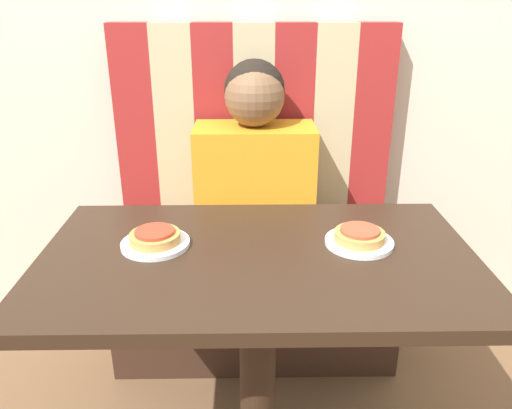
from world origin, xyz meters
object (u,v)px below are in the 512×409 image
pizza_left (155,236)px  pizza_right (360,235)px  plate_left (156,244)px  plate_right (359,242)px  person (255,154)px

pizza_left → pizza_right: size_ratio=1.00×
plate_left → pizza_left: 0.02m
plate_right → pizza_right: pizza_right is taller
plate_right → person: bearing=114.7°
pizza_left → pizza_right: same height
plate_right → pizza_left: bearing=-180.0°
plate_left → plate_right: size_ratio=1.00×
plate_left → plate_right: 0.53m
plate_left → pizza_left: (0.00, -0.00, 0.02)m
person → plate_left: person is taller
plate_left → pizza_left: bearing=-14.0°
plate_left → pizza_right: (0.53, -0.00, 0.02)m
person → plate_right: size_ratio=3.60×
plate_right → pizza_left: pizza_left is taller
plate_left → pizza_left: size_ratio=1.37×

